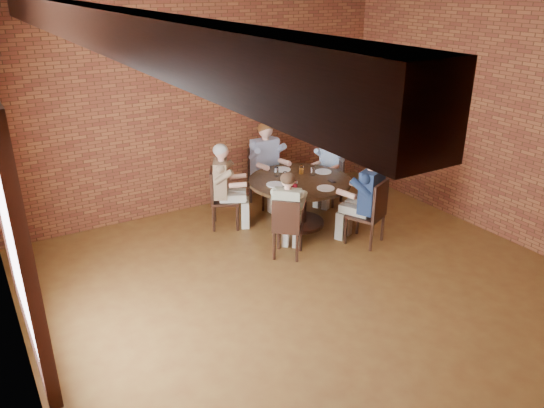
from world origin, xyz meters
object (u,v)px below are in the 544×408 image
diner_d (288,215)px  diner_e (367,198)px  chair_d (287,226)px  diner_a (330,169)px  smartphone (332,181)px  chair_e (372,211)px  chair_b (264,174)px  diner_b (267,165)px  dining_table (299,193)px  diner_c (225,186)px  chair_a (331,175)px  chair_c (220,196)px

diner_d → diner_e: (1.17, -0.24, 0.09)m
chair_d → diner_d: size_ratio=0.72×
diner_a → smartphone: 0.97m
chair_e → diner_e: diner_e is taller
chair_b → diner_b: bearing=-90.0°
dining_table → diner_d: diner_d is taller
chair_b → diner_a: bearing=-33.0°
diner_c → chair_a: bearing=-63.1°
chair_a → diner_e: size_ratio=0.63×
diner_e → diner_d: bearing=-36.5°
diner_d → chair_e: size_ratio=1.26×
diner_c → smartphone: 1.62m
diner_c → chair_d: size_ratio=1.50×
diner_a → dining_table: bearing=-90.0°
dining_table → diner_a: size_ratio=1.26×
chair_b → chair_c: chair_b is taller
diner_c → diner_e: 2.14m
diner_b → diner_c: diner_b is taller
diner_d → chair_a: bearing=-100.6°
chair_e → diner_a: bearing=-129.9°
diner_a → diner_d: diner_a is taller
diner_a → diner_e: 1.54m
diner_c → diner_d: 1.34m
chair_b → diner_c: diner_c is taller
chair_e → dining_table: bearing=-90.0°
chair_a → diner_a: diner_a is taller
diner_c → chair_c: bearing=90.0°
smartphone → diner_c: bearing=155.4°
diner_b → chair_d: (-0.73, -1.78, -0.22)m
dining_table → chair_e: (0.51, -1.09, -0.00)m
diner_a → chair_b: (-0.94, 0.59, -0.09)m
diner_c → chair_d: 1.39m
dining_table → chair_e: chair_e is taller
dining_table → diner_e: diner_e is taller
chair_a → diner_b: size_ratio=0.63×
chair_a → diner_b: bearing=-141.3°
chair_b → chair_d: chair_b is taller
chair_d → diner_e: bearing=-146.0°
chair_a → diner_d: size_ratio=0.72×
chair_b → smartphone: bearing=-75.4°
diner_b → chair_a: bearing=-25.6°
diner_e → smartphone: 0.69m
diner_c → diner_a: bearing=-64.1°
chair_a → chair_c: (-2.07, 0.07, 0.02)m
chair_e → diner_b: bearing=-100.6°
chair_a → diner_d: bearing=-80.1°
diner_b → chair_c: (-1.07, -0.38, -0.20)m
diner_d → smartphone: size_ratio=8.82×
diner_a → chair_e: bearing=-41.7°
chair_b → smartphone: size_ratio=7.03×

